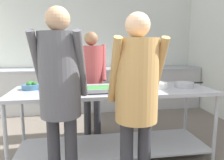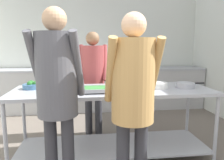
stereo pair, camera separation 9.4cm
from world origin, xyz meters
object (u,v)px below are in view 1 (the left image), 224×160
object	(u,v)px
serving_tray_roast	(130,85)
plate_stack	(158,85)
guest_serving_right	(60,84)
broccoli_bowl	(31,86)
water_bottle	(119,63)
serving_tray_vegetables	(59,86)
cook_behind_counter	(92,72)
serving_tray_greens	(96,90)
sauce_pan	(184,85)
guest_serving_left	(137,90)

from	to	relation	value
serving_tray_roast	plate_stack	size ratio (longest dim) A/B	1.53
guest_serving_right	serving_tray_roast	bearing A→B (deg)	44.85
broccoli_bowl	water_bottle	distance (m)	2.48
broccoli_bowl	guest_serving_right	xyz separation A→B (m)	(0.42, -0.88, 0.17)
serving_tray_vegetables	cook_behind_counter	xyz separation A→B (m)	(0.47, 0.52, 0.10)
serving_tray_vegetables	plate_stack	size ratio (longest dim) A/B	1.50
broccoli_bowl	serving_tray_greens	xyz separation A→B (m)	(0.79, -0.29, -0.01)
cook_behind_counter	water_bottle	xyz separation A→B (m)	(0.71, 1.38, 0.03)
plate_stack	water_bottle	world-z (taller)	water_bottle
plate_stack	sauce_pan	xyz separation A→B (m)	(0.35, -0.03, 0.00)
guest_serving_left	water_bottle	bearing A→B (deg)	81.59
cook_behind_counter	plate_stack	bearing A→B (deg)	-42.50
cook_behind_counter	water_bottle	bearing A→B (deg)	62.61
serving_tray_greens	cook_behind_counter	bearing A→B (deg)	89.46
serving_tray_vegetables	serving_tray_greens	xyz separation A→B (m)	(0.46, -0.35, 0.00)
guest_serving_left	cook_behind_counter	size ratio (longest dim) A/B	1.04
plate_stack	guest_serving_left	world-z (taller)	guest_serving_left
sauce_pan	cook_behind_counter	size ratio (longest dim) A/B	0.23
serving_tray_greens	water_bottle	world-z (taller)	water_bottle
plate_stack	water_bottle	size ratio (longest dim) A/B	1.01
serving_tray_greens	water_bottle	bearing A→B (deg)	72.19
plate_stack	guest_serving_left	distance (m)	1.03
guest_serving_right	cook_behind_counter	size ratio (longest dim) A/B	1.07
serving_tray_greens	sauce_pan	size ratio (longest dim) A/B	1.24
guest_serving_right	water_bottle	bearing A→B (deg)	68.93
serving_tray_vegetables	sauce_pan	xyz separation A→B (m)	(1.63, -0.25, 0.01)
serving_tray_roast	serving_tray_greens	bearing A→B (deg)	-152.52
serving_tray_roast	water_bottle	size ratio (longest dim) A/B	1.54
cook_behind_counter	serving_tray_roast	bearing A→B (deg)	-54.10
broccoli_bowl	cook_behind_counter	bearing A→B (deg)	35.94
broccoli_bowl	guest_serving_right	distance (m)	0.99
serving_tray_roast	cook_behind_counter	xyz separation A→B (m)	(-0.46, 0.63, 0.10)
serving_tray_roast	cook_behind_counter	distance (m)	0.78
serving_tray_vegetables	broccoli_bowl	bearing A→B (deg)	-169.16
guest_serving_left	sauce_pan	bearing A→B (deg)	43.61
sauce_pan	guest_serving_right	world-z (taller)	guest_serving_right
serving_tray_greens	serving_tray_roast	bearing A→B (deg)	27.48
plate_stack	guest_serving_left	bearing A→B (deg)	-121.50
serving_tray_greens	water_bottle	size ratio (longest dim) A/B	1.92
serving_tray_vegetables	plate_stack	bearing A→B (deg)	-9.86
guest_serving_right	sauce_pan	bearing A→B (deg)	24.30
serving_tray_vegetables	water_bottle	size ratio (longest dim) A/B	1.52
broccoli_bowl	water_bottle	world-z (taller)	water_bottle
guest_serving_right	serving_tray_greens	bearing A→B (deg)	57.81
guest_serving_left	water_bottle	distance (m)	3.02
serving_tray_roast	guest_serving_right	distance (m)	1.19
water_bottle	serving_tray_greens	bearing A→B (deg)	-107.81
water_bottle	cook_behind_counter	bearing A→B (deg)	-117.39
broccoli_bowl	serving_tray_roast	size ratio (longest dim) A/B	0.58
water_bottle	guest_serving_left	bearing A→B (deg)	-98.41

